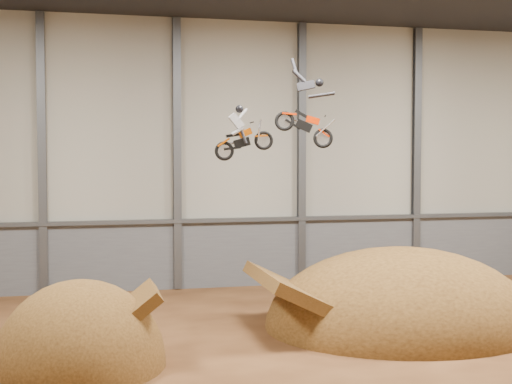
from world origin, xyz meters
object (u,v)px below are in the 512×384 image
at_px(landing_ramp, 401,326).
at_px(fmx_rider_b, 300,103).
at_px(takeoff_ramp, 80,365).
at_px(fmx_rider_a, 246,128).

height_order(landing_ramp, fmx_rider_b, fmx_rider_b).
height_order(takeoff_ramp, fmx_rider_b, fmx_rider_b).
bearing_deg(fmx_rider_a, fmx_rider_b, 27.61).
bearing_deg(fmx_rider_a, landing_ramp, 12.61).
xyz_separation_m(takeoff_ramp, landing_ramp, (12.64, 2.59, 0.00)).
relative_size(landing_ramp, fmx_rider_b, 3.53).
xyz_separation_m(fmx_rider_a, fmx_rider_b, (2.35, 1.07, 0.99)).
bearing_deg(fmx_rider_a, takeoff_ramp, -163.10).
relative_size(fmx_rider_a, fmx_rider_b, 0.69).
height_order(takeoff_ramp, fmx_rider_a, fmx_rider_a).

